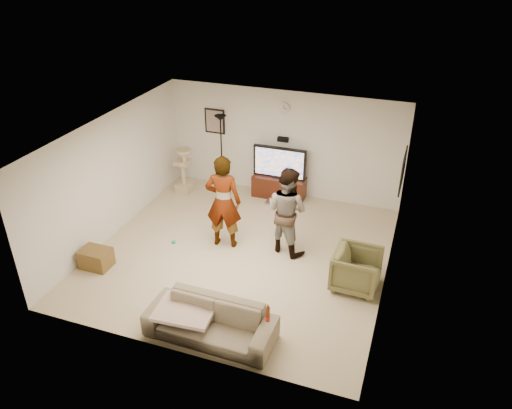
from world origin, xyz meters
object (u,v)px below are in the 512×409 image
(tv_stand, at_px, (279,187))
(side_table, at_px, (96,258))
(sofa, at_px, (210,322))
(armchair, at_px, (357,270))
(cat_tree, at_px, (183,170))
(beer_bottle, at_px, (268,314))
(person_left, at_px, (223,202))
(tv, at_px, (280,163))
(floor_lamp, at_px, (222,153))
(person_right, at_px, (287,211))

(tv_stand, distance_m, side_table, 4.51)
(sofa, distance_m, armchair, 2.75)
(cat_tree, xyz_separation_m, side_table, (-0.15, -3.34, -0.37))
(sofa, bearing_deg, side_table, 161.69)
(tv_stand, height_order, cat_tree, cat_tree)
(armchair, bearing_deg, beer_bottle, 156.06)
(person_left, bearing_deg, beer_bottle, 116.53)
(person_left, relative_size, sofa, 0.96)
(tv, distance_m, side_table, 4.57)
(sofa, height_order, armchair, armchair)
(cat_tree, bearing_deg, armchair, -27.16)
(floor_lamp, relative_size, person_left, 0.95)
(tv, xyz_separation_m, person_right, (0.79, -2.09, -0.00))
(tv_stand, relative_size, floor_lamp, 0.67)
(tv, bearing_deg, side_table, -121.98)
(cat_tree, distance_m, armchair, 5.09)
(cat_tree, height_order, side_table, cat_tree)
(tv_stand, xyz_separation_m, cat_tree, (-2.24, -0.49, 0.30))
(floor_lamp, distance_m, armchair, 4.71)
(tv_stand, xyz_separation_m, tv, (0.00, 0.00, 0.63))
(tv_stand, bearing_deg, beer_bottle, -74.73)
(tv_stand, xyz_separation_m, sofa, (0.39, -4.79, 0.04))
(tv, bearing_deg, tv_stand, 180.00)
(person_left, distance_m, side_table, 2.60)
(floor_lamp, bearing_deg, beer_bottle, -60.14)
(floor_lamp, xyz_separation_m, side_table, (-0.94, -3.83, -0.73))
(sofa, relative_size, side_table, 3.66)
(sofa, bearing_deg, cat_tree, 122.30)
(beer_bottle, bearing_deg, floor_lamp, 119.86)
(side_table, bearing_deg, armchair, 12.25)
(tv_stand, distance_m, tv, 0.63)
(cat_tree, relative_size, person_right, 0.63)
(person_left, bearing_deg, tv, -108.68)
(side_table, bearing_deg, tv_stand, 58.02)
(tv_stand, relative_size, cat_tree, 1.10)
(side_table, bearing_deg, person_left, 37.61)
(tv_stand, xyz_separation_m, floor_lamp, (-1.45, 0.01, 0.66))
(tv, height_order, person_left, person_left)
(person_right, relative_size, sofa, 0.88)
(beer_bottle, distance_m, armchair, 2.24)
(sofa, bearing_deg, beer_bottle, 0.91)
(beer_bottle, bearing_deg, person_left, 124.87)
(person_right, distance_m, armchair, 1.74)
(cat_tree, xyz_separation_m, armchair, (4.53, -2.32, -0.19))
(floor_lamp, height_order, cat_tree, floor_lamp)
(tv, xyz_separation_m, floor_lamp, (-1.45, 0.01, 0.03))
(floor_lamp, xyz_separation_m, person_right, (2.24, -2.10, -0.03))
(floor_lamp, bearing_deg, cat_tree, -148.04)
(person_right, xyz_separation_m, side_table, (-3.18, -1.74, -0.70))
(tv_stand, height_order, armchair, armchair)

